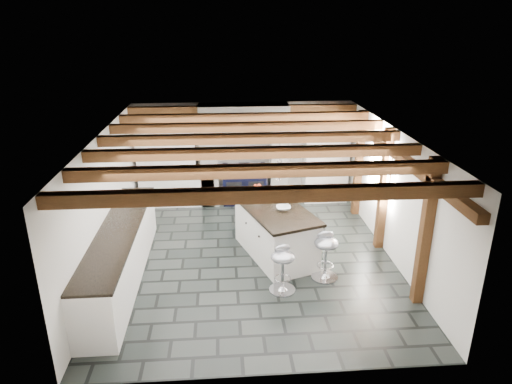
{
  "coord_description": "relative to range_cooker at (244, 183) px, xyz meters",
  "views": [
    {
      "loc": [
        -0.49,
        -7.37,
        4.07
      ],
      "look_at": [
        0.1,
        0.4,
        1.1
      ],
      "focal_mm": 32.0,
      "sensor_mm": 36.0,
      "label": 1
    }
  ],
  "objects": [
    {
      "name": "range_cooker",
      "position": [
        0.0,
        0.0,
        0.0
      ],
      "size": [
        1.0,
        0.63,
        0.99
      ],
      "color": "black",
      "rests_on": "ground"
    },
    {
      "name": "bar_stool_far",
      "position": [
        0.4,
        -3.84,
        0.02
      ],
      "size": [
        0.47,
        0.47,
        0.78
      ],
      "rotation": [
        0.0,
        0.0,
        0.28
      ],
      "color": "silver",
      "rests_on": "ground"
    },
    {
      "name": "ground",
      "position": [
        0.0,
        -2.68,
        -0.47
      ],
      "size": [
        6.0,
        6.0,
        0.0
      ],
      "primitive_type": "plane",
      "color": "black",
      "rests_on": "ground"
    },
    {
      "name": "room_shell",
      "position": [
        -0.61,
        -1.26,
        0.6
      ],
      "size": [
        6.0,
        6.03,
        6.0
      ],
      "color": "white",
      "rests_on": "ground"
    },
    {
      "name": "bar_stool_near",
      "position": [
        1.16,
        -3.51,
        0.05
      ],
      "size": [
        0.44,
        0.44,
        0.83
      ],
      "rotation": [
        0.0,
        0.0,
        0.03
      ],
      "color": "silver",
      "rests_on": "ground"
    },
    {
      "name": "kitchen_island",
      "position": [
        0.43,
        -2.65,
        0.0
      ],
      "size": [
        1.51,
        2.07,
        1.23
      ],
      "rotation": [
        0.0,
        0.0,
        0.32
      ],
      "color": "white",
      "rests_on": "ground"
    }
  ]
}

